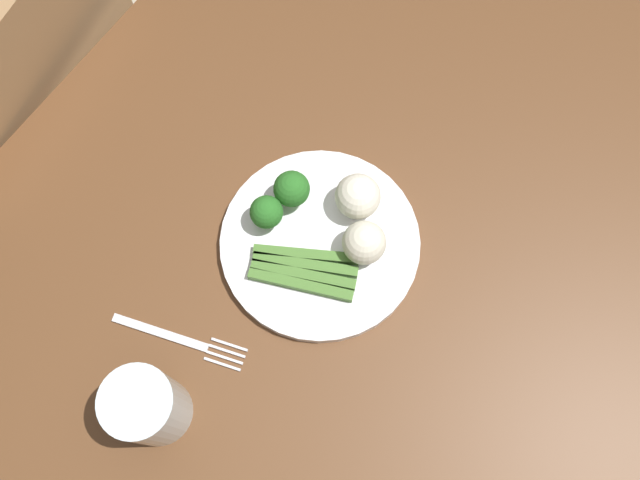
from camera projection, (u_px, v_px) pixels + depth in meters
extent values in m
cube|color=#B7A88E|center=(334.00, 368.00, 1.56)|extent=(6.00, 6.00, 0.02)
cube|color=brown|center=(346.00, 280.00, 0.87)|extent=(1.32, 0.93, 0.04)
cube|color=#9E754C|center=(8.00, 121.00, 1.23)|extent=(0.45, 0.45, 0.02)
cube|color=#9E754C|center=(53.00, 101.00, 1.00)|extent=(0.38, 0.08, 0.40)
cylinder|color=#9E754C|center=(33.00, 80.00, 1.52)|extent=(0.04, 0.04, 0.45)
cylinder|color=#9E754C|center=(168.00, 142.00, 1.48)|extent=(0.04, 0.04, 0.45)
cylinder|color=#9E754C|center=(81.00, 281.00, 1.38)|extent=(0.04, 0.04, 0.45)
cylinder|color=white|center=(320.00, 243.00, 0.85)|extent=(0.24, 0.24, 0.01)
cube|color=#47752D|center=(301.00, 285.00, 0.82)|extent=(0.06, 0.12, 0.01)
cube|color=#47752D|center=(303.00, 275.00, 0.83)|extent=(0.06, 0.12, 0.01)
cube|color=#47752D|center=(305.00, 265.00, 0.83)|extent=(0.07, 0.12, 0.01)
cube|color=#47752D|center=(306.00, 255.00, 0.83)|extent=(0.07, 0.12, 0.01)
cylinder|color=#568E33|center=(292.00, 197.00, 0.86)|extent=(0.02, 0.02, 0.02)
sphere|color=#286B23|center=(292.00, 189.00, 0.83)|extent=(0.04, 0.04, 0.04)
cylinder|color=#568E33|center=(267.00, 220.00, 0.85)|extent=(0.01, 0.01, 0.01)
sphere|color=#286B23|center=(266.00, 213.00, 0.83)|extent=(0.04, 0.04, 0.04)
sphere|color=white|center=(358.00, 196.00, 0.83)|extent=(0.06, 0.06, 0.06)
sphere|color=silver|center=(364.00, 243.00, 0.82)|extent=(0.05, 0.05, 0.05)
cube|color=silver|center=(160.00, 333.00, 0.82)|extent=(0.04, 0.12, 0.00)
cube|color=silver|center=(222.00, 364.00, 0.81)|extent=(0.02, 0.04, 0.00)
cube|color=silver|center=(225.00, 358.00, 0.81)|extent=(0.02, 0.04, 0.00)
cube|color=silver|center=(227.00, 351.00, 0.82)|extent=(0.02, 0.04, 0.00)
cube|color=silver|center=(230.00, 345.00, 0.82)|extent=(0.02, 0.04, 0.00)
cylinder|color=silver|center=(148.00, 407.00, 0.74)|extent=(0.08, 0.08, 0.12)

